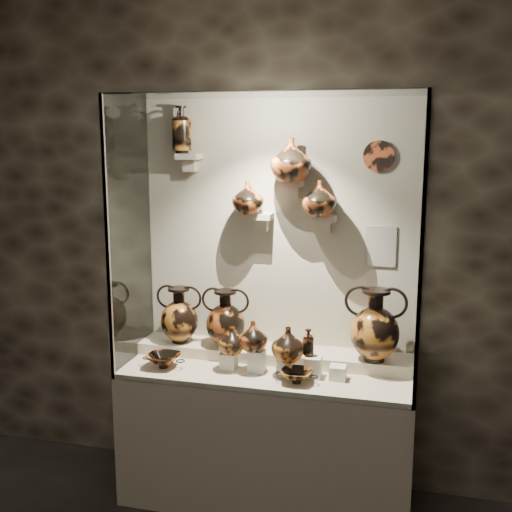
{
  "coord_description": "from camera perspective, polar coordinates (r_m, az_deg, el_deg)",
  "views": [
    {
      "loc": [
        0.83,
        -1.28,
        2.2
      ],
      "look_at": [
        -0.07,
        2.2,
        1.5
      ],
      "focal_mm": 45.0,
      "sensor_mm": 36.0,
      "label": 1
    }
  ],
  "objects": [
    {
      "name": "wall_back",
      "position": [
        3.91,
        2.14,
        2.21
      ],
      "size": [
        5.0,
        0.02,
        3.2
      ],
      "primitive_type": "cube",
      "color": "#2E251D",
      "rests_on": "ground"
    },
    {
      "name": "plinth",
      "position": [
        3.99,
        0.98,
        -15.81
      ],
      "size": [
        1.7,
        0.6,
        0.8
      ],
      "primitive_type": "cube",
      "color": "#BCB097",
      "rests_on": "floor"
    },
    {
      "name": "front_tier",
      "position": [
        3.82,
        1.0,
        -10.25
      ],
      "size": [
        1.68,
        0.58,
        0.03
      ],
      "primitive_type": "cube",
      "color": "beige",
      "rests_on": "plinth"
    },
    {
      "name": "rear_tier",
      "position": [
        3.96,
        1.61,
        -8.88
      ],
      "size": [
        1.7,
        0.25,
        0.1
      ],
      "primitive_type": "cube",
      "color": "beige",
      "rests_on": "plinth"
    },
    {
      "name": "back_panel",
      "position": [
        3.91,
        2.13,
        2.2
      ],
      "size": [
        1.7,
        0.03,
        1.6
      ],
      "primitive_type": "cube",
      "color": "#BCB097",
      "rests_on": "plinth"
    },
    {
      "name": "glass_front",
      "position": [
        3.32,
        -0.15,
        0.63
      ],
      "size": [
        1.7,
        0.01,
        1.6
      ],
      "primitive_type": "cube",
      "color": "white",
      "rests_on": "plinth"
    },
    {
      "name": "glass_left",
      "position": [
        3.89,
        -11.17,
        1.95
      ],
      "size": [
        0.01,
        0.6,
        1.6
      ],
      "primitive_type": "cube",
      "color": "white",
      "rests_on": "plinth"
    },
    {
      "name": "glass_right",
      "position": [
        3.51,
        14.6,
        0.83
      ],
      "size": [
        0.01,
        0.6,
        1.6
      ],
      "primitive_type": "cube",
      "color": "white",
      "rests_on": "plinth"
    },
    {
      "name": "glass_top",
      "position": [
        3.56,
        1.09,
        14.19
      ],
      "size": [
        1.7,
        0.6,
        0.01
      ],
      "primitive_type": "cube",
      "color": "white",
      "rests_on": "back_panel"
    },
    {
      "name": "frame_post_left",
      "position": [
        3.63,
        -13.06,
        1.23
      ],
      "size": [
        0.02,
        0.02,
        1.6
      ],
      "primitive_type": "cube",
      "color": "gray",
      "rests_on": "plinth"
    },
    {
      "name": "frame_post_right",
      "position": [
        3.22,
        14.48,
        -0.05
      ],
      "size": [
        0.02,
        0.02,
        1.6
      ],
      "primitive_type": "cube",
      "color": "gray",
      "rests_on": "plinth"
    },
    {
      "name": "pedestal_a",
      "position": [
        3.8,
        -2.44,
        -9.29
      ],
      "size": [
        0.09,
        0.09,
        0.1
      ],
      "primitive_type": "cube",
      "color": "beige",
      "rests_on": "front_tier"
    },
    {
      "name": "pedestal_b",
      "position": [
        3.75,
        0.07,
        -9.31
      ],
      "size": [
        0.09,
        0.09,
        0.13
      ],
      "primitive_type": "cube",
      "color": "beige",
      "rests_on": "front_tier"
    },
    {
      "name": "pedestal_c",
      "position": [
        3.73,
        2.64,
        -9.82
      ],
      "size": [
        0.09,
        0.09,
        0.09
      ],
      "primitive_type": "cube",
      "color": "beige",
      "rests_on": "front_tier"
    },
    {
      "name": "pedestal_d",
      "position": [
        3.69,
        5.11,
        -9.79
      ],
      "size": [
        0.09,
        0.09,
        0.12
      ],
      "primitive_type": "cube",
      "color": "beige",
      "rests_on": "front_tier"
    },
    {
      "name": "pedestal_e",
      "position": [
        3.68,
        7.29,
        -10.24
      ],
      "size": [
        0.09,
        0.09,
        0.08
      ],
      "primitive_type": "cube",
      "color": "beige",
      "rests_on": "front_tier"
    },
    {
      "name": "bracket_ul",
      "position": [
        3.95,
        -5.97,
        8.8
      ],
      "size": [
        0.14,
        0.12,
        0.04
      ],
      "primitive_type": "cube",
      "color": "#BCB097",
      "rests_on": "back_panel"
    },
    {
      "name": "bracket_ca",
      "position": [
        3.85,
        0.44,
        3.57
      ],
      "size": [
        0.14,
        0.12,
        0.04
      ],
      "primitive_type": "cube",
      "color": "#BCB097",
      "rests_on": "back_panel"
    },
    {
      "name": "bracket_cb",
      "position": [
        3.78,
        3.4,
        6.47
      ],
      "size": [
        0.1,
        0.12,
        0.04
      ],
      "primitive_type": "cube",
      "color": "#BCB097",
      "rests_on": "back_panel"
    },
    {
      "name": "bracket_cc",
      "position": [
        3.77,
        6.05,
        3.36
      ],
      "size": [
        0.14,
        0.12,
        0.04
      ],
      "primitive_type": "cube",
      "color": "#BCB097",
      "rests_on": "back_panel"
    },
    {
      "name": "amphora_left",
      "position": [
        4.04,
        -6.82,
        -5.19
      ],
      "size": [
        0.34,
        0.34,
        0.35
      ],
      "primitive_type": null,
      "rotation": [
        0.0,
        0.0,
        0.25
      ],
      "color": "#A35D1F",
      "rests_on": "rear_tier"
    },
    {
      "name": "amphora_mid",
      "position": [
        3.93,
        -2.73,
        -5.54
      ],
      "size": [
        0.34,
        0.34,
        0.36
      ],
      "primitive_type": null,
      "rotation": [
        0.0,
        0.0,
        0.22
      ],
      "color": "#95411A",
      "rests_on": "rear_tier"
    },
    {
      "name": "amphora_right",
      "position": [
        3.75,
        10.54,
        -6.03
      ],
      "size": [
        0.45,
        0.45,
        0.42
      ],
      "primitive_type": null,
      "rotation": [
        0.0,
        0.0,
        -0.42
      ],
      "color": "#A35D1F",
      "rests_on": "rear_tier"
    },
    {
      "name": "jug_a",
      "position": [
        3.74,
        -2.19,
        -7.45
      ],
      "size": [
        0.18,
        0.18,
        0.17
      ],
      "primitive_type": "imported",
      "rotation": [
        0.0,
        0.0,
        0.14
      ],
      "color": "#A35D1F",
      "rests_on": "pedestal_a"
    },
    {
      "name": "jug_b",
      "position": [
        3.7,
        -0.25,
        -7.1
      ],
      "size": [
        0.21,
        0.21,
        0.18
      ],
      "primitive_type": "imported",
      "rotation": [
        0.0,
        0.0,
        0.29
      ],
      "color": "#95411A",
      "rests_on": "pedestal_b"
    },
    {
      "name": "jug_c",
      "position": [
        3.66,
        2.87,
        -7.81
      ],
      "size": [
        0.21,
        0.21,
        0.2
      ],
      "primitive_type": "imported",
      "rotation": [
        0.0,
        0.0,
        0.09
      ],
      "color": "#A35D1F",
      "rests_on": "pedestal_c"
    },
    {
      "name": "lekythos_small",
      "position": [
        3.66,
        4.67,
        -7.51
      ],
      "size": [
        0.1,
        0.1,
        0.18
      ],
      "primitive_type": null,
      "rotation": [
        0.0,
        0.0,
        0.34
      ],
      "color": "#95411A",
      "rests_on": "pedestal_d"
    },
    {
      "name": "kylix_left",
      "position": [
        3.86,
        -8.2,
        -9.07
      ],
      "size": [
        0.29,
        0.26,
        0.1
      ],
      "primitive_type": null,
      "rotation": [
        0.0,
        0.0,
        0.19
      ],
      "color": "#95411A",
      "rests_on": "front_tier"
    },
    {
      "name": "kylix_right",
      "position": [
        3.61,
        3.64,
        -10.5
      ],
      "size": [
        0.25,
        0.22,
        0.09
      ],
      "primitive_type": null,
      "rotation": [
        0.0,
        0.0,
        -0.14
      ],
      "color": "#A35D1F",
      "rests_on": "front_tier"
    },
    {
      "name": "lekythos_tall",
      "position": [
        3.95,
        -6.62,
        11.36
      ],
      "size": [
        0.15,
        0.15,
        0.32
      ],
      "primitive_type": null,
      "rotation": [
        0.0,
        0.0,
        0.15
      ],
      "color": "#A35D1F",
      "rests_on": "bracket_ul"
    },
    {
      "name": "ovoid_vase_a",
      "position": [
        3.81,
        -0.73,
        5.23
      ],
      "size": [
        0.24,
        0.24,
        0.2
      ],
      "primitive_type": "imported",
      "rotation": [
        0.0,
        0.0,
        -0.33
      ],
      "color": "#95411A",
      "rests_on": "bracket_ca"
    },
    {
      "name": "ovoid_vase_b",
      "position": [
        3.71,
        3.13,
        8.56
      ],
      "size": [
        0.25,
        0.25,
        0.25
      ],
      "primitive_type": "imported",
      "rotation": [
        0.0,
        0.0,
        -0.07
      ],
      "color": "#95411A",
      "rests_on": "bracket_cb"
    },
    {
      "name": "ovoid_vase_c",
      "position": [
        3.71,
        5.64,
        5.13
      ],
      "size": [
        0.24,
        0.24,
        0.21
      ],
      "primitive_type": "imported",
      "rotation": [
        0.0,
        0.0,
        -0.21
      ],
      "color": "#95411A",
      "rests_on": "bracket_cc"
    },
    {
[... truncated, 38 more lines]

